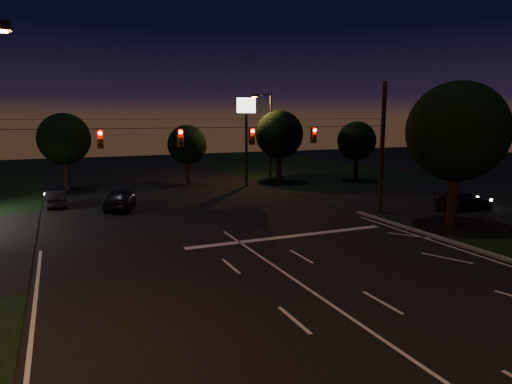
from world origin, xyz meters
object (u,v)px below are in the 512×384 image
car_oncoming_b (55,198)px  car_cross (464,201)px  utility_pole_right (379,212)px  car_oncoming_a (120,199)px  tree_right_near (455,133)px

car_oncoming_b → car_cross: car_cross is taller
utility_pole_right → car_oncoming_a: utility_pole_right is taller
tree_right_near → car_oncoming_a: bearing=144.7°
utility_pole_right → tree_right_near: size_ratio=1.03×
utility_pole_right → car_oncoming_b: size_ratio=2.38×
car_cross → utility_pole_right: bearing=71.8°
car_oncoming_b → tree_right_near: bearing=141.2°
car_oncoming_b → car_cross: 29.90m
car_oncoming_a → car_cross: size_ratio=1.04×
tree_right_near → car_oncoming_b: tree_right_near is taller
car_oncoming_a → car_oncoming_b: 5.24m
car_cross → car_oncoming_b: bearing=64.4°
utility_pole_right → car_oncoming_a: (-16.72, 8.10, 0.79)m
car_oncoming_b → utility_pole_right: bearing=148.6°
tree_right_near → car_cross: tree_right_near is taller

